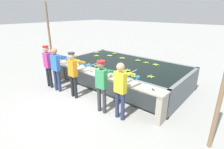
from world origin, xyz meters
TOP-DOWN VIEW (x-y plane):
  - ground_plane at (0.00, 0.00)m, footprint 80.00×80.00m
  - wash_tank at (0.00, 1.76)m, footprint 4.90×2.63m
  - work_ledge at (0.00, 0.23)m, footprint 4.90×0.45m
  - worker_0 at (-2.04, -0.37)m, footprint 0.42×0.72m
  - worker_1 at (-1.50, -0.37)m, footprint 0.46×0.73m
  - worker_2 at (-0.61, -0.30)m, footprint 0.44×0.72m
  - worker_3 at (0.77, -0.37)m, footprint 0.43×0.72m
  - worker_4 at (1.39, -0.29)m, footprint 0.42×0.72m
  - banana_bunch_floating_0 at (1.06, 2.32)m, footprint 0.28×0.27m
  - banana_bunch_floating_1 at (1.55, 1.03)m, footprint 0.27×0.27m
  - banana_bunch_floating_2 at (-0.53, 0.73)m, footprint 0.28×0.27m
  - banana_bunch_floating_3 at (-1.31, 2.69)m, footprint 0.28×0.28m
  - banana_bunch_floating_4 at (-0.53, 2.28)m, footprint 0.27×0.28m
  - banana_bunch_floating_5 at (0.64, 2.33)m, footprint 0.28×0.27m
  - banana_bunch_floating_6 at (0.63, 1.06)m, footprint 0.27×0.28m
  - banana_bunch_floating_7 at (1.13, 0.71)m, footprint 0.27×0.28m
  - banana_bunch_floating_8 at (-2.17, 2.36)m, footprint 0.28×0.27m
  - banana_bunch_floating_9 at (0.21, 2.39)m, footprint 0.27×0.28m
  - banana_bunch_floating_10 at (-1.68, 1.85)m, footprint 0.28×0.27m
  - banana_bunch_floating_11 at (-1.98, 0.76)m, footprint 0.28×0.28m
  - banana_bunch_floating_12 at (-1.22, 2.25)m, footprint 0.28×0.27m
  - banana_bunch_ledge_0 at (0.56, 0.30)m, footprint 0.22×0.22m
  - banana_bunch_ledge_1 at (1.03, 0.14)m, footprint 0.27×0.28m
  - banana_bunch_ledge_2 at (-1.11, 0.26)m, footprint 0.28×0.28m
  - knife_0 at (-0.16, 0.19)m, footprint 0.31×0.21m
  - knife_1 at (2.12, 0.19)m, footprint 0.32×0.19m
  - support_post_left at (-3.23, 0.49)m, footprint 0.09×0.09m

SIDE VIEW (x-z plane):
  - ground_plane at x=0.00m, z-range 0.00..0.00m
  - wash_tank at x=0.00m, z-range -0.01..0.88m
  - work_ledge at x=0.00m, z-range 0.20..1.08m
  - knife_0 at x=-0.16m, z-range 0.88..0.90m
  - knife_1 at x=2.12m, z-range 0.88..0.90m
  - banana_bunch_floating_4 at x=-0.53m, z-range 0.86..0.94m
  - banana_bunch_floating_11 at x=-1.98m, z-range 0.86..0.94m
  - banana_bunch_floating_12 at x=-1.22m, z-range 0.86..0.94m
  - banana_bunch_floating_9 at x=0.21m, z-range 0.86..0.94m
  - banana_bunch_floating_0 at x=1.06m, z-range 0.86..0.94m
  - banana_bunch_floating_1 at x=1.55m, z-range 0.86..0.94m
  - banana_bunch_floating_2 at x=-0.53m, z-range 0.86..0.94m
  - banana_bunch_floating_5 at x=0.64m, z-range 0.86..0.94m
  - banana_bunch_floating_6 at x=0.63m, z-range 0.86..0.94m
  - banana_bunch_floating_7 at x=1.13m, z-range 0.86..0.94m
  - banana_bunch_floating_8 at x=-2.17m, z-range 0.86..0.94m
  - banana_bunch_floating_10 at x=-1.68m, z-range 0.86..0.94m
  - banana_bunch_floating_3 at x=-1.31m, z-range 0.86..0.94m
  - banana_bunch_ledge_1 at x=1.03m, z-range 0.86..0.94m
  - banana_bunch_ledge_0 at x=0.56m, z-range 0.86..0.94m
  - banana_bunch_ledge_2 at x=-1.11m, z-range 0.86..0.94m
  - worker_3 at x=0.77m, z-range 0.16..1.74m
  - worker_2 at x=-0.61m, z-range 0.16..1.76m
  - worker_4 at x=1.39m, z-range 0.16..1.78m
  - worker_1 at x=-1.50m, z-range 0.16..1.78m
  - worker_0 at x=-2.04m, z-range 0.17..1.81m
  - support_post_left at x=-3.23m, z-range 0.00..3.20m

